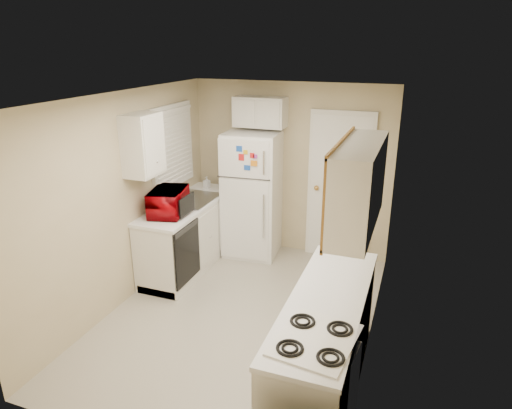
% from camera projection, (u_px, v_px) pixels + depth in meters
% --- Properties ---
extents(floor, '(3.80, 3.80, 0.00)m').
position_uv_depth(floor, '(241.00, 315.00, 5.11)').
color(floor, beige).
rests_on(floor, ground).
extents(ceiling, '(3.80, 3.80, 0.00)m').
position_uv_depth(ceiling, '(238.00, 97.00, 4.30)').
color(ceiling, white).
rests_on(ceiling, floor).
extents(wall_left, '(3.80, 3.80, 0.00)m').
position_uv_depth(wall_left, '(125.00, 200.00, 5.16)').
color(wall_left, '#C0B08A').
rests_on(wall_left, floor).
extents(wall_right, '(3.80, 3.80, 0.00)m').
position_uv_depth(wall_right, '(378.00, 234.00, 4.25)').
color(wall_right, '#C0B08A').
rests_on(wall_right, floor).
extents(wall_back, '(2.80, 2.80, 0.00)m').
position_uv_depth(wall_back, '(291.00, 170.00, 6.38)').
color(wall_back, '#C0B08A').
rests_on(wall_back, floor).
extents(wall_front, '(2.80, 2.80, 0.00)m').
position_uv_depth(wall_front, '(131.00, 312.00, 3.03)').
color(wall_front, '#C0B08A').
rests_on(wall_front, floor).
extents(left_counter, '(0.60, 1.80, 0.90)m').
position_uv_depth(left_counter, '(189.00, 235.00, 6.11)').
color(left_counter, silver).
rests_on(left_counter, floor).
extents(dishwasher, '(0.03, 0.58, 0.72)m').
position_uv_depth(dishwasher, '(187.00, 254.00, 5.47)').
color(dishwasher, black).
rests_on(dishwasher, floor).
extents(sink, '(0.54, 0.74, 0.16)m').
position_uv_depth(sink, '(193.00, 202.00, 6.10)').
color(sink, gray).
rests_on(sink, left_counter).
extents(microwave, '(0.62, 0.44, 0.38)m').
position_uv_depth(microwave, '(169.00, 202.00, 5.53)').
color(microwave, '#870006').
rests_on(microwave, left_counter).
extents(soap_bottle, '(0.09, 0.09, 0.17)m').
position_uv_depth(soap_bottle, '(207.00, 181.00, 6.54)').
color(soap_bottle, white).
rests_on(soap_bottle, left_counter).
extents(window_blinds, '(0.10, 0.98, 1.08)m').
position_uv_depth(window_blinds, '(173.00, 147.00, 5.94)').
color(window_blinds, silver).
rests_on(window_blinds, wall_left).
extents(upper_cabinet_left, '(0.30, 0.45, 0.70)m').
position_uv_depth(upper_cabinet_left, '(143.00, 145.00, 5.10)').
color(upper_cabinet_left, silver).
rests_on(upper_cabinet_left, wall_left).
extents(refrigerator, '(0.77, 0.75, 1.75)m').
position_uv_depth(refrigerator, '(253.00, 194.00, 6.38)').
color(refrigerator, white).
rests_on(refrigerator, floor).
extents(cabinet_over_fridge, '(0.70, 0.30, 0.40)m').
position_uv_depth(cabinet_over_fridge, '(260.00, 112.00, 6.11)').
color(cabinet_over_fridge, silver).
rests_on(cabinet_over_fridge, wall_back).
extents(interior_door, '(0.86, 0.06, 2.08)m').
position_uv_depth(interior_door, '(339.00, 188.00, 6.18)').
color(interior_door, white).
rests_on(interior_door, floor).
extents(right_counter, '(0.60, 2.00, 0.90)m').
position_uv_depth(right_counter, '(324.00, 345.00, 3.89)').
color(right_counter, silver).
rests_on(right_counter, floor).
extents(stove, '(0.60, 0.70, 0.78)m').
position_uv_depth(stove, '(313.00, 398.00, 3.39)').
color(stove, white).
rests_on(stove, floor).
extents(upper_cabinet_right, '(0.30, 1.20, 0.70)m').
position_uv_depth(upper_cabinet_right, '(359.00, 186.00, 3.65)').
color(upper_cabinet_right, silver).
rests_on(upper_cabinet_right, wall_right).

